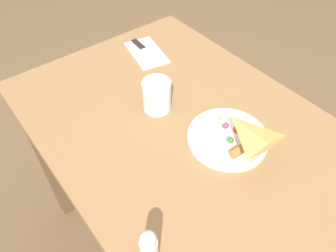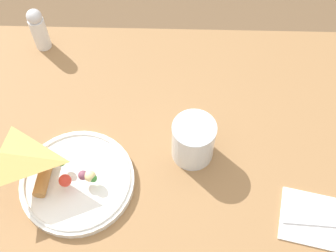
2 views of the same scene
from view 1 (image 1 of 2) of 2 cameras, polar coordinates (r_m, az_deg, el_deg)
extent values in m
plane|color=brown|center=(1.58, 1.35, -19.15)|extent=(6.00, 6.00, 0.00)
cube|color=olive|center=(0.95, 2.13, 0.17)|extent=(1.00, 0.72, 0.03)
cube|color=brown|center=(1.43, -20.18, -5.85)|extent=(0.06, 0.06, 0.74)
cube|color=brown|center=(1.61, 0.10, 4.82)|extent=(0.06, 0.06, 0.74)
cube|color=brown|center=(1.30, 26.76, -16.97)|extent=(0.06, 0.06, 0.74)
cylinder|color=white|center=(0.89, 10.34, -2.06)|extent=(0.22, 0.22, 0.02)
torus|color=white|center=(0.89, 10.42, -1.65)|extent=(0.21, 0.21, 0.01)
pyramid|color=#DBA351|center=(0.88, 10.38, -1.19)|extent=(0.13, 0.10, 0.02)
cylinder|color=#B77A3D|center=(0.86, 13.17, -3.62)|extent=(0.03, 0.09, 0.02)
sphere|color=#388433|center=(0.89, 9.37, 0.91)|extent=(0.02, 0.02, 0.02)
sphere|color=red|center=(0.87, 12.00, -0.63)|extent=(0.02, 0.02, 0.02)
sphere|color=#7A4256|center=(0.88, 10.00, 0.10)|extent=(0.02, 0.02, 0.02)
sphere|color=#388433|center=(0.85, 10.87, -2.46)|extent=(0.02, 0.02, 0.02)
sphere|color=#EFDB93|center=(0.89, 9.48, 0.69)|extent=(0.02, 0.02, 0.02)
cylinder|color=white|center=(0.94, -1.97, 5.32)|extent=(0.08, 0.08, 0.10)
cylinder|color=#B27F42|center=(0.95, -1.95, 4.92)|extent=(0.07, 0.07, 0.08)
torus|color=white|center=(0.91, -2.04, 7.48)|extent=(0.08, 0.08, 0.00)
cube|color=white|center=(1.20, -3.77, 12.65)|extent=(0.20, 0.14, 0.00)
cube|color=black|center=(1.24, -5.18, 14.01)|extent=(0.07, 0.02, 0.01)
cube|color=silver|center=(1.17, -2.88, 12.07)|extent=(0.11, 0.02, 0.00)
ellipsoid|color=silver|center=(1.14, -1.52, 10.94)|extent=(0.02, 0.02, 0.00)
cylinder|color=silver|center=(0.68, -3.32, -20.92)|extent=(0.04, 0.04, 0.08)
sphere|color=silver|center=(0.63, -3.52, -19.15)|extent=(0.03, 0.03, 0.03)
camera|label=2|loc=(0.99, 28.00, 47.48)|focal=45.00mm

